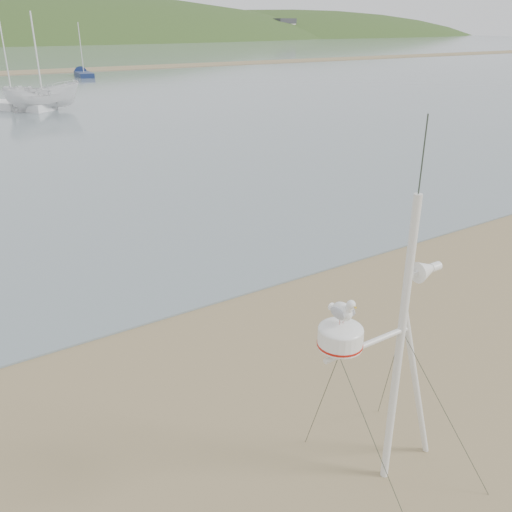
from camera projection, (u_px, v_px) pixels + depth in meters
ground at (131, 503)px, 6.77m from camera, size 560.00×560.00×0.00m
mast_rig at (392, 409)px, 6.69m from camera, size 2.09×2.23×4.72m
boat_white at (39, 73)px, 36.28m from camera, size 2.06×2.02×5.01m
sailboat_blue_far at (82, 73)px, 63.06m from camera, size 2.34×6.41×6.25m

